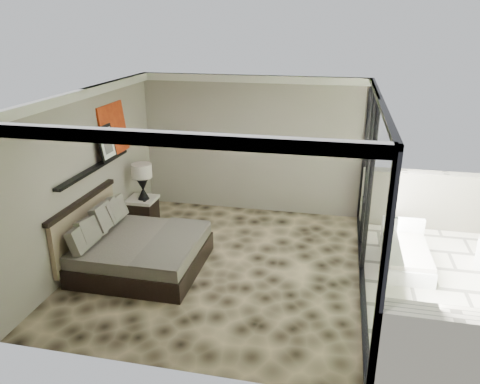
% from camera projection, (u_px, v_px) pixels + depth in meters
% --- Properties ---
extents(floor, '(5.00, 5.00, 0.00)m').
position_uv_depth(floor, '(222.00, 265.00, 7.72)').
color(floor, black).
rests_on(floor, ground).
extents(ceiling, '(4.50, 5.00, 0.02)m').
position_uv_depth(ceiling, '(219.00, 95.00, 6.75)').
color(ceiling, silver).
rests_on(ceiling, back_wall).
extents(back_wall, '(4.50, 0.02, 2.80)m').
position_uv_depth(back_wall, '(251.00, 145.00, 9.51)').
color(back_wall, gray).
rests_on(back_wall, floor).
extents(left_wall, '(0.02, 5.00, 2.80)m').
position_uv_depth(left_wall, '(89.00, 175.00, 7.68)').
color(left_wall, gray).
rests_on(left_wall, floor).
extents(glass_wall, '(0.08, 5.00, 2.80)m').
position_uv_depth(glass_wall, '(371.00, 196.00, 6.78)').
color(glass_wall, white).
rests_on(glass_wall, floor).
extents(terrace_slab, '(3.00, 5.00, 0.12)m').
position_uv_depth(terrace_slab, '(465.00, 295.00, 6.99)').
color(terrace_slab, beige).
rests_on(terrace_slab, ground).
extents(picture_ledge, '(0.12, 2.20, 0.05)m').
position_uv_depth(picture_ledge, '(94.00, 168.00, 7.72)').
color(picture_ledge, black).
rests_on(picture_ledge, left_wall).
extents(bed, '(1.95, 1.89, 1.07)m').
position_uv_depth(bed, '(136.00, 249.00, 7.55)').
color(bed, black).
rests_on(bed, floor).
extents(nightstand, '(0.63, 0.63, 0.54)m').
position_uv_depth(nightstand, '(143.00, 210.00, 9.24)').
color(nightstand, black).
rests_on(nightstand, floor).
extents(table_lamp, '(0.39, 0.39, 0.71)m').
position_uv_depth(table_lamp, '(142.00, 177.00, 8.96)').
color(table_lamp, black).
rests_on(table_lamp, nightstand).
extents(abstract_canvas, '(0.13, 0.90, 0.90)m').
position_uv_depth(abstract_canvas, '(113.00, 129.00, 8.29)').
color(abstract_canvas, '#BA3A10').
rests_on(abstract_canvas, picture_ledge).
extents(framed_print, '(0.11, 0.50, 0.60)m').
position_uv_depth(framed_print, '(106.00, 143.00, 7.97)').
color(framed_print, black).
rests_on(framed_print, picture_ledge).
extents(lounger, '(0.73, 1.44, 0.56)m').
position_uv_depth(lounger, '(406.00, 254.00, 7.70)').
color(lounger, white).
rests_on(lounger, terrace_slab).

